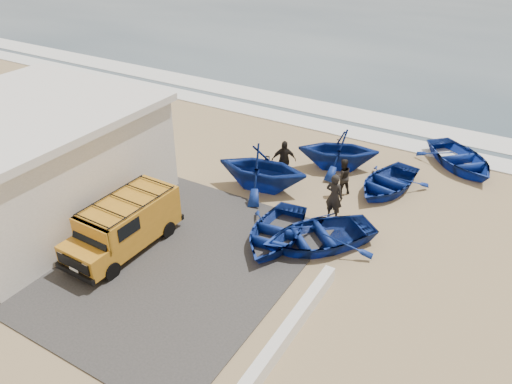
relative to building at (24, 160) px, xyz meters
The scene contains 17 objects.
ground 8.06m from the building, 14.93° to the left, with size 160.00×160.00×0.00m, color tan.
slab 5.90m from the building, ahead, with size 12.00×10.00×0.05m, color #3F3C3A.
ocean 58.52m from the building, 82.63° to the left, with size 180.00×88.00×0.01m, color #385166.
surf_line 16.02m from the building, 61.82° to the left, with size 180.00×1.60×0.06m, color white.
surf_wash 18.25m from the building, 65.56° to the left, with size 180.00×2.20×0.04m, color white.
building is the anchor object (origin of this frame).
parapet 12.68m from the building, ahead, with size 0.35×6.00×0.55m, color silver.
van 5.46m from the building, ahead, with size 1.93×4.59×1.95m.
boat_near_left 10.43m from the building, 16.93° to the left, with size 2.80×3.92×0.81m, color navy.
boat_near_right 12.00m from the building, 17.52° to the left, with size 3.10×4.34×0.90m, color navy.
boat_mid_left 9.70m from the building, 39.51° to the left, with size 3.48×4.03×2.12m, color navy.
boat_mid_right 15.21m from the building, 35.87° to the left, with size 2.79×3.91×0.81m, color navy.
boat_far_left 13.64m from the building, 45.50° to the left, with size 3.25×3.76×1.98m, color navy.
boat_far_right 19.45m from the building, 41.33° to the left, with size 3.07×4.31×0.89m, color navy.
fisherman_front 12.44m from the building, 26.70° to the left, with size 0.73×0.48×2.00m, color black.
fisherman_middle 13.10m from the building, 35.54° to the left, with size 0.80×0.62×1.65m, color black.
fisherman_back 10.84m from the building, 43.41° to the left, with size 1.12×0.47×1.92m, color black.
Camera 1 is at (9.56, -12.52, 11.19)m, focal length 35.00 mm.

